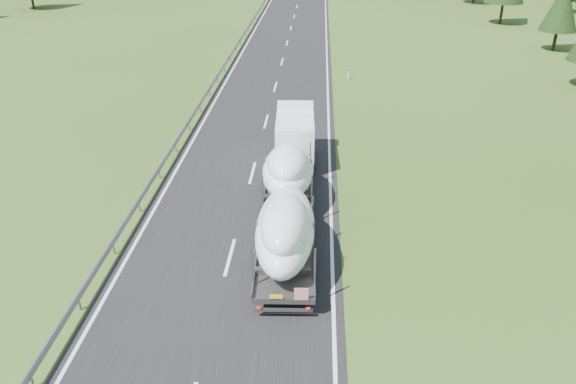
{
  "coord_description": "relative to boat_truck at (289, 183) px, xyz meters",
  "views": [
    {
      "loc": [
        3.79,
        -21.01,
        14.04
      ],
      "look_at": [
        2.45,
        3.13,
        1.79
      ],
      "focal_mm": 35.0,
      "sensor_mm": 36.0,
      "label": 1
    }
  ],
  "objects": [
    {
      "name": "ground",
      "position": [
        -2.45,
        -3.68,
        -1.98
      ],
      "size": [
        400.0,
        400.0,
        0.0
      ],
      "primitive_type": "plane",
      "color": "#334C19",
      "rests_on": "ground"
    },
    {
      "name": "boat_truck",
      "position": [
        0.0,
        0.0,
        0.0
      ],
      "size": [
        2.88,
        17.36,
        3.64
      ],
      "color": "white",
      "rests_on": "ground"
    }
  ]
}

